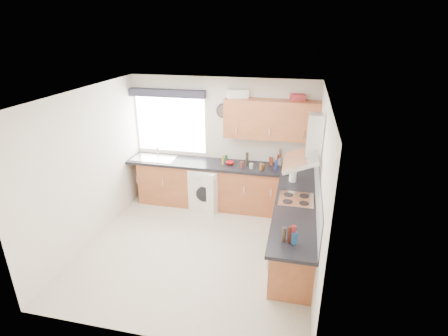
% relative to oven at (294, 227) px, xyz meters
% --- Properties ---
extents(ground_plane, '(3.60, 3.60, 0.00)m').
position_rel_oven_xyz_m(ground_plane, '(-1.50, -0.30, -0.42)').
color(ground_plane, beige).
extents(ceiling, '(3.60, 3.60, 0.02)m').
position_rel_oven_xyz_m(ceiling, '(-1.50, -0.30, 2.08)').
color(ceiling, white).
rests_on(ceiling, wall_back).
extents(wall_back, '(3.60, 0.02, 2.50)m').
position_rel_oven_xyz_m(wall_back, '(-1.50, 1.50, 0.82)').
color(wall_back, silver).
rests_on(wall_back, ground_plane).
extents(wall_front, '(3.60, 0.02, 2.50)m').
position_rel_oven_xyz_m(wall_front, '(-1.50, -2.10, 0.82)').
color(wall_front, silver).
rests_on(wall_front, ground_plane).
extents(wall_left, '(0.02, 3.60, 2.50)m').
position_rel_oven_xyz_m(wall_left, '(-3.30, -0.30, 0.82)').
color(wall_left, silver).
rests_on(wall_left, ground_plane).
extents(wall_right, '(0.02, 3.60, 2.50)m').
position_rel_oven_xyz_m(wall_right, '(0.30, -0.30, 0.82)').
color(wall_right, silver).
rests_on(wall_right, ground_plane).
extents(window, '(1.40, 0.02, 1.10)m').
position_rel_oven_xyz_m(window, '(-2.55, 1.49, 1.12)').
color(window, silver).
rests_on(window, wall_back).
extents(window_blind, '(1.50, 0.18, 0.14)m').
position_rel_oven_xyz_m(window_blind, '(-2.55, 1.40, 1.76)').
color(window_blind, '#272532').
rests_on(window_blind, wall_back).
extents(splashback, '(0.01, 3.00, 0.54)m').
position_rel_oven_xyz_m(splashback, '(0.29, 0.00, 0.75)').
color(splashback, white).
rests_on(splashback, wall_right).
extents(base_cab_back, '(3.00, 0.58, 0.86)m').
position_rel_oven_xyz_m(base_cab_back, '(-1.60, 1.21, 0.01)').
color(base_cab_back, brown).
rests_on(base_cab_back, ground_plane).
extents(base_cab_corner, '(0.60, 0.60, 0.86)m').
position_rel_oven_xyz_m(base_cab_corner, '(0.00, 1.20, 0.01)').
color(base_cab_corner, brown).
rests_on(base_cab_corner, ground_plane).
extents(base_cab_right, '(0.58, 2.10, 0.86)m').
position_rel_oven_xyz_m(base_cab_right, '(0.01, -0.15, 0.01)').
color(base_cab_right, brown).
rests_on(base_cab_right, ground_plane).
extents(worktop_back, '(3.60, 0.62, 0.05)m').
position_rel_oven_xyz_m(worktop_back, '(-1.50, 1.20, 0.46)').
color(worktop_back, black).
rests_on(worktop_back, base_cab_back).
extents(worktop_right, '(0.62, 2.42, 0.05)m').
position_rel_oven_xyz_m(worktop_right, '(0.00, -0.30, 0.46)').
color(worktop_right, black).
rests_on(worktop_right, base_cab_right).
extents(sink, '(0.84, 0.46, 0.10)m').
position_rel_oven_xyz_m(sink, '(-2.83, 1.20, 0.52)').
color(sink, silver).
rests_on(sink, worktop_back).
extents(oven, '(0.56, 0.58, 0.85)m').
position_rel_oven_xyz_m(oven, '(0.00, 0.00, 0.00)').
color(oven, black).
rests_on(oven, ground_plane).
extents(hob_plate, '(0.52, 0.52, 0.01)m').
position_rel_oven_xyz_m(hob_plate, '(0.00, 0.00, 0.49)').
color(hob_plate, silver).
rests_on(hob_plate, worktop_right).
extents(extractor_hood, '(0.52, 0.78, 0.66)m').
position_rel_oven_xyz_m(extractor_hood, '(0.10, -0.00, 1.34)').
color(extractor_hood, silver).
rests_on(extractor_hood, wall_right).
extents(upper_cabinets, '(1.70, 0.35, 0.70)m').
position_rel_oven_xyz_m(upper_cabinets, '(-0.55, 1.32, 1.38)').
color(upper_cabinets, brown).
rests_on(upper_cabinets, wall_back).
extents(washing_machine, '(0.70, 0.69, 0.84)m').
position_rel_oven_xyz_m(washing_machine, '(-1.70, 1.10, -0.01)').
color(washing_machine, silver).
rests_on(washing_machine, ground_plane).
extents(wall_clock, '(0.28, 0.04, 0.28)m').
position_rel_oven_xyz_m(wall_clock, '(-1.47, 1.46, 1.45)').
color(wall_clock, '#272532').
rests_on(wall_clock, wall_back).
extents(casserole, '(0.44, 0.38, 0.16)m').
position_rel_oven_xyz_m(casserole, '(-1.20, 1.42, 1.80)').
color(casserole, silver).
rests_on(casserole, upper_cabinets).
extents(storage_box, '(0.28, 0.26, 0.11)m').
position_rel_oven_xyz_m(storage_box, '(-0.12, 1.42, 1.78)').
color(storage_box, '#BC3237').
rests_on(storage_box, upper_cabinets).
extents(utensil_pot, '(0.10, 0.10, 0.13)m').
position_rel_oven_xyz_m(utensil_pot, '(-0.35, 1.40, 0.55)').
color(utensil_pot, gray).
rests_on(utensil_pot, worktop_back).
extents(kitchen_roll, '(0.14, 0.14, 0.26)m').
position_rel_oven_xyz_m(kitchen_roll, '(-0.08, 0.68, 0.61)').
color(kitchen_roll, silver).
rests_on(kitchen_roll, worktop_right).
extents(tomato_cluster, '(0.17, 0.17, 0.07)m').
position_rel_oven_xyz_m(tomato_cluster, '(-1.28, 1.22, 0.52)').
color(tomato_cluster, '#A90E13').
rests_on(tomato_cluster, worktop_back).
extents(jar_0, '(0.05, 0.05, 0.19)m').
position_rel_oven_xyz_m(jar_0, '(-0.40, 1.10, 0.58)').
color(jar_0, navy).
rests_on(jar_0, worktop_back).
extents(jar_1, '(0.05, 0.05, 0.11)m').
position_rel_oven_xyz_m(jar_1, '(-1.40, 1.40, 0.54)').
color(jar_1, '#1F561E').
rests_on(jar_1, worktop_back).
extents(jar_2, '(0.04, 0.04, 0.19)m').
position_rel_oven_xyz_m(jar_2, '(-1.40, 1.15, 0.58)').
color(jar_2, olive).
rests_on(jar_2, worktop_back).
extents(jar_3, '(0.07, 0.07, 0.14)m').
position_rel_oven_xyz_m(jar_3, '(-0.52, 1.37, 0.56)').
color(jar_3, maroon).
rests_on(jar_3, worktop_back).
extents(jar_4, '(0.04, 0.04, 0.20)m').
position_rel_oven_xyz_m(jar_4, '(-0.39, 1.39, 0.59)').
color(jar_4, '#551C12').
rests_on(jar_4, worktop_back).
extents(jar_5, '(0.07, 0.07, 0.13)m').
position_rel_oven_xyz_m(jar_5, '(-1.03, 1.07, 0.55)').
color(jar_5, '#58221F').
rests_on(jar_5, worktop_back).
extents(jar_6, '(0.05, 0.05, 0.13)m').
position_rel_oven_xyz_m(jar_6, '(-0.67, 1.06, 0.55)').
color(jar_6, brown).
rests_on(jar_6, worktop_back).
extents(jar_7, '(0.05, 0.05, 0.10)m').
position_rel_oven_xyz_m(jar_7, '(-0.63, 1.11, 0.53)').
color(jar_7, brown).
rests_on(jar_7, worktop_back).
extents(jar_8, '(0.07, 0.07, 0.10)m').
position_rel_oven_xyz_m(jar_8, '(-0.85, 1.08, 0.54)').
color(jar_8, '#A59F8D').
rests_on(jar_8, worktop_back).
extents(jar_9, '(0.06, 0.06, 0.25)m').
position_rel_oven_xyz_m(jar_9, '(-0.96, 1.24, 0.61)').
color(jar_9, '#2D2319').
rests_on(jar_9, worktop_back).
extents(jar_10, '(0.04, 0.04, 0.16)m').
position_rel_oven_xyz_m(jar_10, '(-0.50, 1.31, 0.56)').
color(jar_10, maroon).
rests_on(jar_10, worktop_back).
extents(bottle_0, '(0.05, 0.05, 0.25)m').
position_rel_oven_xyz_m(bottle_0, '(-0.00, -1.18, 0.61)').
color(bottle_0, maroon).
rests_on(bottle_0, worktop_right).
extents(bottle_1, '(0.07, 0.07, 0.16)m').
position_rel_oven_xyz_m(bottle_1, '(0.01, -1.18, 0.57)').
color(bottle_1, navy).
rests_on(bottle_1, worktop_right).
extents(bottle_2, '(0.05, 0.05, 0.23)m').
position_rel_oven_xyz_m(bottle_2, '(-0.05, -1.16, 0.60)').
color(bottle_2, '#341712').
rests_on(bottle_2, worktop_right).
extents(bottle_3, '(0.05, 0.05, 0.19)m').
position_rel_oven_xyz_m(bottle_3, '(-0.12, -1.15, 0.58)').
color(bottle_3, '#35291D').
rests_on(bottle_3, worktop_right).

